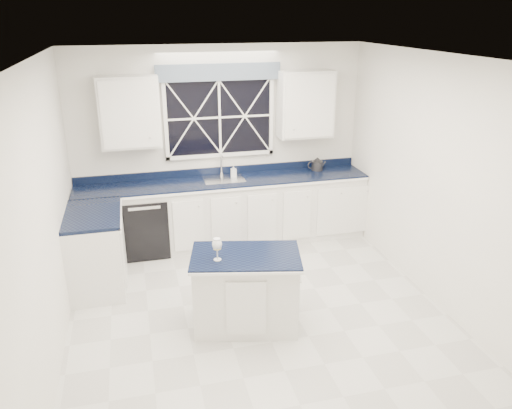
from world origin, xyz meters
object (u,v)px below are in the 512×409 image
object	(u,v)px
kettle	(317,164)
wine_glass	(217,245)
dishwasher	(145,223)
faucet	(222,165)
soap_bottle	(234,171)
island	(246,290)

from	to	relation	value
kettle	wine_glass	size ratio (longest dim) A/B	1.17
dishwasher	kettle	xyz separation A→B (m)	(2.49, 0.13, 0.62)
faucet	kettle	xyz separation A→B (m)	(1.39, -0.07, -0.07)
soap_bottle	dishwasher	bearing A→B (deg)	-175.04
faucet	island	bearing A→B (deg)	-94.50
kettle	faucet	bearing A→B (deg)	-175.15
dishwasher	soap_bottle	xyz separation A→B (m)	(1.25, 0.11, 0.62)
island	soap_bottle	bearing A→B (deg)	93.97
island	kettle	size ratio (longest dim) A/B	4.51
island	kettle	world-z (taller)	kettle
island	wine_glass	bearing A→B (deg)	-159.71
faucet	wine_glass	size ratio (longest dim) A/B	1.31
dishwasher	soap_bottle	size ratio (longest dim) A/B	4.81
dishwasher	soap_bottle	distance (m)	1.40
wine_glass	soap_bottle	world-z (taller)	soap_bottle
faucet	dishwasher	bearing A→B (deg)	-169.98
faucet	wine_glass	distance (m)	2.30
dishwasher	island	size ratio (longest dim) A/B	0.68
soap_bottle	kettle	bearing A→B (deg)	0.83
wine_glass	faucet	bearing A→B (deg)	78.30
kettle	soap_bottle	bearing A→B (deg)	-171.50
island	kettle	distance (m)	2.72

